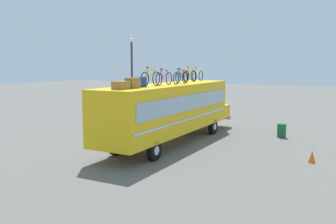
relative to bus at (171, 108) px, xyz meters
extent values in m
plane|color=#605E59|center=(-0.23, 0.00, -1.94)|extent=(120.00, 120.00, 0.00)
cube|color=yellow|center=(-0.23, 0.00, 0.05)|extent=(11.14, 2.42, 2.55)
cube|color=yellow|center=(6.01, 0.00, -0.79)|extent=(1.33, 2.22, 0.86)
cube|color=#99B7C6|center=(-0.23, -1.22, 0.40)|extent=(10.24, 0.04, 0.82)
cube|color=#99B7C6|center=(-0.23, 1.22, 0.40)|extent=(10.24, 0.04, 0.82)
cube|color=silver|center=(-0.23, -1.23, -0.46)|extent=(10.69, 0.03, 0.12)
cube|color=silver|center=(-0.23, 1.23, -0.46)|extent=(10.69, 0.03, 0.12)
cube|color=silver|center=(6.73, 0.00, -1.30)|extent=(0.16, 2.30, 0.24)
cylinder|color=black|center=(3.56, -1.07, -1.47)|extent=(0.93, 0.28, 0.93)
cylinder|color=silver|center=(3.56, -1.07, -1.47)|extent=(0.42, 0.30, 0.42)
cylinder|color=black|center=(3.56, 1.07, -1.47)|extent=(0.93, 0.28, 0.93)
cylinder|color=silver|center=(3.56, 1.07, -1.47)|extent=(0.42, 0.30, 0.42)
cylinder|color=black|center=(-3.68, -1.07, -1.47)|extent=(0.93, 0.28, 0.93)
cylinder|color=silver|center=(-3.68, -1.07, -1.47)|extent=(0.42, 0.30, 0.42)
cylinder|color=black|center=(-3.68, 1.07, -1.47)|extent=(0.93, 0.28, 0.93)
cylinder|color=silver|center=(-3.68, 1.07, -1.47)|extent=(0.42, 0.30, 0.42)
cube|color=olive|center=(-4.83, -0.13, 1.50)|extent=(0.76, 0.49, 0.35)
cube|color=olive|center=(-4.02, -0.18, 1.56)|extent=(0.68, 0.41, 0.47)
cube|color=#193899|center=(-3.10, 0.03, 1.56)|extent=(0.67, 0.36, 0.47)
torus|color=black|center=(-2.89, -0.11, 1.68)|extent=(0.71, 0.04, 0.71)
torus|color=black|center=(-1.81, -0.11, 1.68)|extent=(0.71, 0.04, 0.71)
cylinder|color=#B2B20C|center=(-2.57, -0.11, 1.95)|extent=(0.21, 0.04, 0.51)
cylinder|color=#B2B20C|center=(-2.24, -0.11, 1.94)|extent=(0.50, 0.04, 0.49)
cylinder|color=#B2B20C|center=(-2.33, -0.11, 2.19)|extent=(0.65, 0.04, 0.07)
cylinder|color=#B2B20C|center=(-2.69, -0.11, 1.69)|extent=(0.41, 0.03, 0.05)
cylinder|color=#B2B20C|center=(-2.77, -0.11, 1.94)|extent=(0.26, 0.03, 0.53)
cylinder|color=#B2B20C|center=(-1.91, -0.11, 1.93)|extent=(0.22, 0.03, 0.50)
cylinder|color=silver|center=(-2.01, -0.11, 2.22)|extent=(0.03, 0.44, 0.03)
ellipsoid|color=black|center=(-2.65, -0.11, 2.24)|extent=(0.20, 0.08, 0.06)
torus|color=black|center=(-1.56, -0.12, 1.65)|extent=(0.65, 0.04, 0.65)
torus|color=black|center=(-0.50, -0.12, 1.65)|extent=(0.65, 0.04, 0.65)
cylinder|color=purple|center=(-1.24, -0.12, 1.90)|extent=(0.20, 0.04, 0.46)
cylinder|color=purple|center=(-0.92, -0.12, 1.88)|extent=(0.49, 0.04, 0.45)
cylinder|color=purple|center=(-1.01, -0.12, 2.11)|extent=(0.64, 0.04, 0.07)
cylinder|color=purple|center=(-1.36, -0.12, 1.66)|extent=(0.41, 0.03, 0.05)
cylinder|color=purple|center=(-1.45, -0.12, 1.89)|extent=(0.26, 0.03, 0.48)
cylinder|color=purple|center=(-0.60, -0.12, 1.87)|extent=(0.22, 0.03, 0.45)
cylinder|color=silver|center=(-0.69, -0.12, 2.15)|extent=(0.03, 0.44, 0.03)
ellipsoid|color=black|center=(-1.33, -0.12, 2.17)|extent=(0.20, 0.08, 0.06)
torus|color=black|center=(-0.23, -0.40, 1.65)|extent=(0.65, 0.04, 0.65)
torus|color=black|center=(0.86, -0.40, 1.65)|extent=(0.65, 0.04, 0.65)
cylinder|color=#197FDB|center=(0.10, -0.40, 1.89)|extent=(0.21, 0.04, 0.46)
cylinder|color=#197FDB|center=(0.43, -0.40, 1.88)|extent=(0.50, 0.04, 0.44)
cylinder|color=#197FDB|center=(0.34, -0.40, 2.10)|extent=(0.66, 0.04, 0.07)
cylinder|color=#197FDB|center=(-0.02, -0.40, 1.66)|extent=(0.42, 0.03, 0.05)
cylinder|color=#197FDB|center=(-0.11, -0.40, 1.88)|extent=(0.27, 0.03, 0.48)
cylinder|color=#197FDB|center=(0.76, -0.40, 1.87)|extent=(0.23, 0.03, 0.45)
cylinder|color=silver|center=(0.67, -0.40, 2.14)|extent=(0.03, 0.44, 0.03)
ellipsoid|color=black|center=(0.01, -0.40, 2.16)|extent=(0.20, 0.08, 0.06)
torus|color=black|center=(1.03, 0.11, 1.65)|extent=(0.65, 0.04, 0.65)
torus|color=black|center=(2.04, 0.11, 1.65)|extent=(0.65, 0.04, 0.65)
cylinder|color=red|center=(1.33, 0.11, 1.90)|extent=(0.20, 0.04, 0.46)
cylinder|color=red|center=(1.64, 0.11, 1.88)|extent=(0.47, 0.04, 0.45)
cylinder|color=red|center=(1.55, 0.11, 2.11)|extent=(0.61, 0.04, 0.07)
cylinder|color=red|center=(1.22, 0.11, 1.66)|extent=(0.39, 0.03, 0.05)
cylinder|color=red|center=(1.14, 0.11, 1.89)|extent=(0.25, 0.03, 0.48)
cylinder|color=red|center=(1.95, 0.11, 1.87)|extent=(0.21, 0.03, 0.45)
cylinder|color=silver|center=(1.86, 0.11, 2.15)|extent=(0.03, 0.44, 0.03)
ellipsoid|color=black|center=(1.25, 0.11, 2.17)|extent=(0.20, 0.08, 0.06)
torus|color=black|center=(2.31, 0.20, 1.68)|extent=(0.71, 0.04, 0.71)
torus|color=black|center=(3.33, 0.20, 1.68)|extent=(0.71, 0.04, 0.71)
cylinder|color=#B2B20C|center=(2.62, 0.20, 1.95)|extent=(0.20, 0.04, 0.50)
cylinder|color=#B2B20C|center=(2.93, 0.20, 1.93)|extent=(0.47, 0.04, 0.48)
cylinder|color=#B2B20C|center=(2.85, 0.20, 2.18)|extent=(0.61, 0.04, 0.07)
cylinder|color=#B2B20C|center=(2.51, 0.20, 1.69)|extent=(0.39, 0.03, 0.05)
cylinder|color=#B2B20C|center=(2.43, 0.20, 1.94)|extent=(0.25, 0.03, 0.52)
cylinder|color=#B2B20C|center=(3.24, 0.20, 1.92)|extent=(0.21, 0.03, 0.49)
cylinder|color=silver|center=(3.15, 0.20, 2.21)|extent=(0.03, 0.44, 0.03)
ellipsoid|color=black|center=(2.54, 0.20, 2.23)|extent=(0.20, 0.08, 0.06)
torus|color=black|center=(3.59, 0.25, 1.66)|extent=(0.66, 0.04, 0.66)
torus|color=black|center=(4.63, 0.25, 1.66)|extent=(0.66, 0.04, 0.66)
cylinder|color=white|center=(3.90, 0.25, 1.91)|extent=(0.20, 0.04, 0.47)
cylinder|color=white|center=(4.21, 0.25, 1.89)|extent=(0.48, 0.04, 0.45)
cylinder|color=white|center=(4.13, 0.25, 2.12)|extent=(0.63, 0.04, 0.07)
cylinder|color=white|center=(3.78, 0.25, 1.67)|extent=(0.40, 0.03, 0.05)
cylinder|color=white|center=(3.70, 0.25, 1.90)|extent=(0.26, 0.03, 0.49)
cylinder|color=white|center=(4.54, 0.25, 1.88)|extent=(0.22, 0.03, 0.46)
cylinder|color=silver|center=(4.44, 0.25, 2.15)|extent=(0.03, 0.44, 0.03)
ellipsoid|color=black|center=(3.82, 0.25, 2.17)|extent=(0.20, 0.08, 0.06)
cylinder|color=#1E592D|center=(4.49, -5.08, -1.53)|extent=(0.51, 0.51, 0.82)
cone|color=orange|center=(-0.70, -7.42, -1.66)|extent=(0.33, 0.33, 0.55)
cylinder|color=#38383D|center=(2.89, 4.51, 0.97)|extent=(0.14, 0.14, 5.82)
sphere|color=#F2EDCC|center=(2.89, 4.51, 3.97)|extent=(0.28, 0.28, 0.28)
camera|label=1|loc=(-17.57, -9.28, 2.39)|focal=39.03mm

